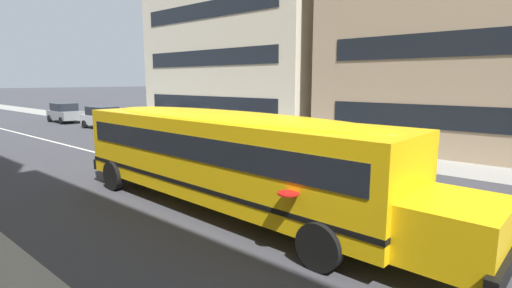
# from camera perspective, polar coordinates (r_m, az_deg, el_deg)

# --- Properties ---
(ground_plane) EXTENTS (400.00, 400.00, 0.00)m
(ground_plane) POSITION_cam_1_polar(r_m,az_deg,el_deg) (14.08, -8.26, -5.22)
(ground_plane) COLOR #38383D
(sidewalk_far) EXTENTS (120.00, 3.00, 0.01)m
(sidewalk_far) POSITION_cam_1_polar(r_m,az_deg,el_deg) (20.02, 9.02, -0.83)
(sidewalk_far) COLOR gray
(sidewalk_far) RESTS_ON ground_plane
(lane_centreline) EXTENTS (110.00, 0.16, 0.01)m
(lane_centreline) POSITION_cam_1_polar(r_m,az_deg,el_deg) (14.08, -8.26, -5.21)
(lane_centreline) COLOR silver
(lane_centreline) RESTS_ON ground_plane
(school_bus) EXTENTS (12.33, 3.13, 2.74)m
(school_bus) POSITION_cam_1_polar(r_m,az_deg,el_deg) (10.33, -4.21, -1.26)
(school_bus) COLOR yellow
(school_bus) RESTS_ON ground_plane
(parked_car_silver_near_corner) EXTENTS (3.93, 1.95, 1.64)m
(parked_car_silver_near_corner) POSITION_cam_1_polar(r_m,az_deg,el_deg) (30.68, -21.94, 3.74)
(parked_car_silver_near_corner) COLOR #B7BABF
(parked_car_silver_near_corner) RESTS_ON ground_plane
(parked_car_grey_mid_block) EXTENTS (3.96, 1.99, 1.64)m
(parked_car_grey_mid_block) POSITION_cam_1_polar(r_m,az_deg,el_deg) (36.63, -26.76, 4.24)
(parked_car_grey_mid_block) COLOR gray
(parked_car_grey_mid_block) RESTS_ON ground_plane
(apartment_block_far_left) EXTENTS (15.17, 13.52, 16.50)m
(apartment_block_far_left) POSITION_cam_1_polar(r_m,az_deg,el_deg) (32.60, 1.69, 17.78)
(apartment_block_far_left) COLOR beige
(apartment_block_far_left) RESTS_ON ground_plane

